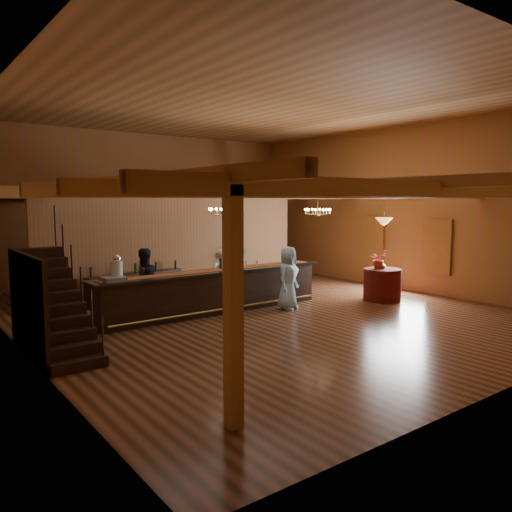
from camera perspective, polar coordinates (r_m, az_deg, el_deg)
floor at (r=13.78m, az=0.04°, el=-6.23°), size 14.00×14.00×0.00m
ceiling at (r=13.68m, az=0.04°, el=16.87°), size 14.00×14.00×0.00m
wall_back at (r=19.51m, az=-12.45°, el=5.46°), size 12.00×0.10×5.50m
wall_left at (r=10.96m, az=-26.01°, el=4.40°), size 0.10×14.00×5.50m
wall_right at (r=17.72m, az=15.83°, el=5.30°), size 0.10×14.00×5.50m
beam_grid at (r=13.86m, az=-1.23°, el=7.34°), size 11.90×13.90×0.39m
support_posts at (r=13.13m, az=1.35°, el=0.22°), size 9.20×10.20×3.20m
partition_wall at (r=16.21m, az=-8.83°, el=1.14°), size 9.00×0.18×3.10m
window_right_front at (r=16.81m, az=19.93°, el=1.01°), size 0.12×1.05×1.75m
window_right_back at (r=18.36m, az=13.14°, el=1.65°), size 0.12×1.05×1.75m
staircase at (r=10.55m, az=-21.84°, el=-5.05°), size 1.00×2.80×2.00m
backroom_boxes at (r=18.19m, az=-11.17°, el=-1.58°), size 4.10×0.60×1.10m
tasting_bar at (r=13.50m, az=-4.71°, el=-4.02°), size 6.84×0.94×1.15m
beverage_dispenser at (r=12.20m, az=-15.60°, el=-1.31°), size 0.26×0.26×0.60m
glass_rack_tray at (r=12.08m, az=-16.00°, el=-2.53°), size 0.50×0.50×0.10m
raffle_drum at (r=14.84m, az=3.58°, el=-0.19°), size 0.34×0.24×0.30m
bar_bottle_0 at (r=13.65m, az=-4.05°, el=-0.88°), size 0.07×0.07×0.30m
bar_bottle_1 at (r=13.83m, az=-2.91°, el=-0.77°), size 0.07×0.07×0.30m
bar_bottle_2 at (r=13.86m, az=-2.74°, el=-0.76°), size 0.07×0.07×0.30m
backbar_shelf at (r=15.36m, az=-13.56°, el=-3.47°), size 3.10×0.95×0.86m
round_table at (r=15.52m, az=14.22°, el=-3.19°), size 1.11×1.11×0.96m
chandelier_left at (r=12.77m, az=-3.64°, el=5.12°), size 0.80×0.80×0.63m
chandelier_right at (r=15.61m, az=7.05°, el=5.10°), size 0.80×0.80×0.68m
pendant_lamp at (r=15.32m, az=14.42°, el=3.91°), size 0.52×0.52×0.90m
bartender at (r=14.55m, az=-4.26°, el=-2.33°), size 0.69×0.57×1.62m
staff_second at (r=13.34m, az=-12.74°, el=-2.92°), size 0.89×0.71×1.78m
guest at (r=13.82m, az=3.68°, el=-2.52°), size 1.01×0.86×1.75m
floor_plant at (r=17.12m, az=-2.07°, el=-1.38°), size 0.82×0.69×1.40m
table_flowers at (r=15.47m, az=13.81°, el=-0.35°), size 0.59×0.54×0.57m
table_vase at (r=15.52m, az=14.28°, el=-0.85°), size 0.15×0.15×0.30m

